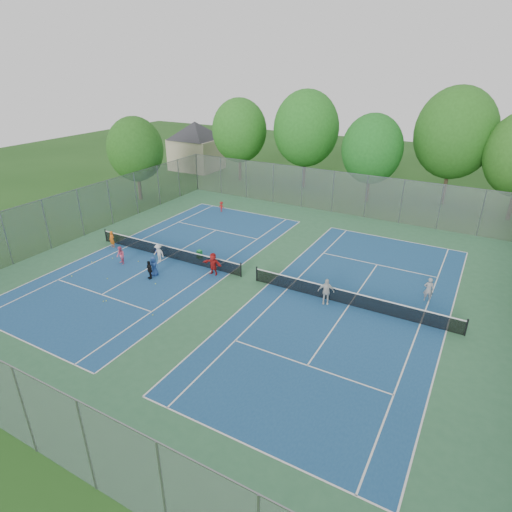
{
  "coord_description": "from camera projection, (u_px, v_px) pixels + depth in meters",
  "views": [
    {
      "loc": [
        12.92,
        -22.05,
        13.49
      ],
      "look_at": [
        0.0,
        1.0,
        1.3
      ],
      "focal_mm": 30.0,
      "sensor_mm": 36.0,
      "label": 1
    }
  ],
  "objects": [
    {
      "name": "tennis_ball_10",
      "position": [
        95.0,
        262.0,
        31.1
      ],
      "size": [
        0.07,
        0.07,
        0.07
      ],
      "primitive_type": "sphere",
      "color": "yellow",
      "rests_on": "ground"
    },
    {
      "name": "student_f",
      "position": [
        213.0,
        264.0,
        29.14
      ],
      "size": [
        1.48,
        0.48,
        1.59
      ],
      "primitive_type": "imported",
      "rotation": [
        0.0,
        0.0,
        0.0
      ],
      "color": "#AC1918",
      "rests_on": "ground"
    },
    {
      "name": "court_left",
      "position": [
        168.0,
        257.0,
        31.96
      ],
      "size": [
        10.97,
        23.77,
        0.01
      ],
      "primitive_type": "cube",
      "color": "navy",
      "rests_on": "court_pad"
    },
    {
      "name": "student_e",
      "position": [
        154.0,
        266.0,
        29.03
      ],
      "size": [
        0.8,
        0.67,
        1.41
      ],
      "primitive_type": "imported",
      "rotation": [
        0.0,
        0.0,
        0.37
      ],
      "color": "#25478A",
      "rests_on": "ground"
    },
    {
      "name": "tennis_ball_8",
      "position": [
        163.0,
        301.0,
        26.15
      ],
      "size": [
        0.07,
        0.07,
        0.07
      ],
      "primitive_type": "sphere",
      "color": "#B4CE30",
      "rests_on": "ground"
    },
    {
      "name": "instructor",
      "position": [
        429.0,
        289.0,
        25.91
      ],
      "size": [
        0.65,
        0.49,
        1.59
      ],
      "primitive_type": "imported",
      "rotation": [
        0.0,
        0.0,
        3.35
      ],
      "color": "gray",
      "rests_on": "ground"
    },
    {
      "name": "tennis_ball_6",
      "position": [
        153.0,
        315.0,
        24.69
      ],
      "size": [
        0.07,
        0.07,
        0.07
      ],
      "primitive_type": "sphere",
      "color": "#C0D631",
      "rests_on": "ground"
    },
    {
      "name": "court_pad",
      "position": [
        249.0,
        279.0,
        28.85
      ],
      "size": [
        32.0,
        32.0,
        0.01
      ],
      "primitive_type": "cube",
      "color": "#306641",
      "rests_on": "ground"
    },
    {
      "name": "ground",
      "position": [
        249.0,
        279.0,
        28.86
      ],
      "size": [
        120.0,
        120.0,
        0.0
      ],
      "primitive_type": "plane",
      "color": "#1F4B17",
      "rests_on": "ground"
    },
    {
      "name": "teen_court_b",
      "position": [
        326.0,
        291.0,
        25.62
      ],
      "size": [
        1.06,
        0.72,
        1.66
      ],
      "primitive_type": "imported",
      "rotation": [
        0.0,
        0.0,
        0.35
      ],
      "color": "silver",
      "rests_on": "ground"
    },
    {
      "name": "fence_north",
      "position": [
        333.0,
        192.0,
        40.69
      ],
      "size": [
        32.0,
        0.1,
        4.0
      ],
      "primitive_type": "cube",
      "color": "gray",
      "rests_on": "ground"
    },
    {
      "name": "tennis_ball_7",
      "position": [
        92.0,
        262.0,
        31.11
      ],
      "size": [
        0.07,
        0.07,
        0.07
      ],
      "primitive_type": "sphere",
      "color": "#D0E735",
      "rests_on": "ground"
    },
    {
      "name": "tree_nc",
      "position": [
        372.0,
        149.0,
        42.34
      ],
      "size": [
        6.0,
        6.0,
        8.85
      ],
      "color": "#443326",
      "rests_on": "ground"
    },
    {
      "name": "tree_side_w",
      "position": [
        135.0,
        149.0,
        43.02
      ],
      "size": [
        5.6,
        5.6,
        8.47
      ],
      "color": "#443326",
      "rests_on": "ground"
    },
    {
      "name": "net_left",
      "position": [
        167.0,
        252.0,
        31.77
      ],
      "size": [
        12.87,
        0.1,
        0.91
      ],
      "primitive_type": "cube",
      "color": "black",
      "rests_on": "ground"
    },
    {
      "name": "tennis_ball_11",
      "position": [
        154.0,
        261.0,
        31.33
      ],
      "size": [
        0.07,
        0.07,
        0.07
      ],
      "primitive_type": "sphere",
      "color": "#D8F338",
      "rests_on": "ground"
    },
    {
      "name": "tennis_ball_3",
      "position": [
        156.0,
        284.0,
        28.13
      ],
      "size": [
        0.07,
        0.07,
        0.07
      ],
      "primitive_type": "sphere",
      "color": "#C9EE37",
      "rests_on": "ground"
    },
    {
      "name": "tennis_ball_2",
      "position": [
        106.0,
        301.0,
        26.14
      ],
      "size": [
        0.07,
        0.07,
        0.07
      ],
      "primitive_type": "sphere",
      "color": "#C4E635",
      "rests_on": "ground"
    },
    {
      "name": "court_right",
      "position": [
        349.0,
        305.0,
        25.74
      ],
      "size": [
        10.97,
        23.77,
        0.01
      ],
      "primitive_type": "cube",
      "color": "navy",
      "rests_on": "court_pad"
    },
    {
      "name": "tennis_ball_5",
      "position": [
        138.0,
        262.0,
        31.22
      ],
      "size": [
        0.07,
        0.07,
        0.07
      ],
      "primitive_type": "sphere",
      "color": "gold",
      "rests_on": "ground"
    },
    {
      "name": "student_d",
      "position": [
        149.0,
        270.0,
        28.63
      ],
      "size": [
        0.84,
        0.6,
        1.32
      ],
      "primitive_type": "imported",
      "rotation": [
        0.0,
        0.0,
        -0.41
      ],
      "color": "black",
      "rests_on": "ground"
    },
    {
      "name": "tennis_ball_9",
      "position": [
        113.0,
        258.0,
        31.73
      ],
      "size": [
        0.07,
        0.07,
        0.07
      ],
      "primitive_type": "sphere",
      "color": "gold",
      "rests_on": "ground"
    },
    {
      "name": "student_c",
      "position": [
        159.0,
        253.0,
        31.03
      ],
      "size": [
        0.9,
        0.52,
        1.38
      ],
      "primitive_type": "imported",
      "rotation": [
        0.0,
        0.0,
        -0.01
      ],
      "color": "silver",
      "rests_on": "ground"
    },
    {
      "name": "tree_nr",
      "position": [
        455.0,
        133.0,
        40.92
      ],
      "size": [
        7.6,
        7.6,
        11.42
      ],
      "color": "#443326",
      "rests_on": "ground"
    },
    {
      "name": "fence_west",
      "position": [
        81.0,
        213.0,
        35.12
      ],
      "size": [
        0.1,
        32.0,
        4.0
      ],
      "primitive_type": "cube",
      "rotation": [
        0.0,
        0.0,
        1.57
      ],
      "color": "gray",
      "rests_on": "ground"
    },
    {
      "name": "house",
      "position": [
        195.0,
        137.0,
        55.87
      ],
      "size": [
        11.03,
        11.03,
        7.3
      ],
      "color": "#B7A88C",
      "rests_on": "ground"
    },
    {
      "name": "ball_crate",
      "position": [
        157.0,
        251.0,
        32.61
      ],
      "size": [
        0.52,
        0.52,
        0.34
      ],
      "primitive_type": "cube",
      "rotation": [
        0.0,
        0.0,
        -0.42
      ],
      "color": "blue",
      "rests_on": "ground"
    },
    {
      "name": "student_a",
      "position": [
        112.0,
        239.0,
        33.45
      ],
      "size": [
        0.49,
        0.33,
        1.33
      ],
      "primitive_type": "imported",
      "rotation": [
        0.0,
        0.0,
        -0.03
      ],
      "color": "orange",
      "rests_on": "ground"
    },
    {
      "name": "tree_nw",
      "position": [
        239.0,
        131.0,
        50.03
      ],
      "size": [
        6.4,
        6.4,
        9.58
      ],
      "color": "#443326",
      "rests_on": "ground"
    },
    {
      "name": "student_b",
      "position": [
        121.0,
        256.0,
        30.68
      ],
      "size": [
        0.8,
        0.73,
        1.34
      ],
      "primitive_type": "imported",
      "rotation": [
        0.0,
        0.0,
        -0.41
      ],
      "color": "#DD5677",
      "rests_on": "ground"
    },
    {
      "name": "tennis_ball_4",
      "position": [
        103.0,
        302.0,
        26.09
      ],
      "size": [
        0.07,
        0.07,
        0.07
      ],
      "primitive_type": "sphere",
      "color": "#C4CF30",
      "rests_on": "ground"
    },
    {
      "name": "net_right",
      "position": [
        350.0,
        299.0,
        25.56
      ],
      "size": [
        12.87,
        0.1,
        0.91
      ],
      "primitive_type": "cube",
      "color": "black",
      "rests_on": "ground"
    },
    {
      "name": "tree_nl",
      "position": [
        306.0,
        129.0,
        47.0
      ],
      "size": [
        7.2,
        7.2,
        10.69
      ],
      "color": "#443326",
      "rests_on": "ground"
    },
    {
      "name": "tennis_ball_1",
      "position": [
        72.0,
        276.0,
        29.13
      ],
      "size": [
        0.07,
        0.07,
        0.07
      ],
      "primitive_type": "sphere",
      "color": "#CDF338",
      "rests_on": "ground"
    },
    {
      "name": "ball_hopper",
      "position": [
        200.0,
        254.0,
        31.71
      ],
      "size": [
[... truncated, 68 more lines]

